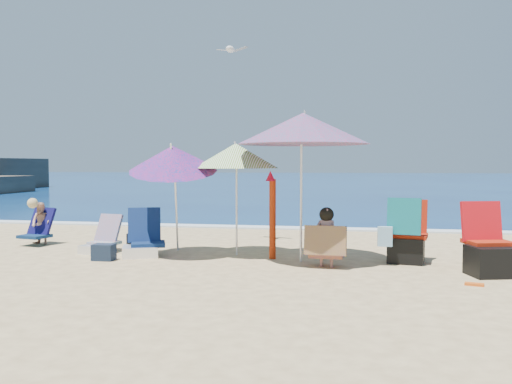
% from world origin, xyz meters
% --- Properties ---
extents(ground, '(120.00, 120.00, 0.00)m').
position_xyz_m(ground, '(0.00, 0.00, 0.00)').
color(ground, '#D8BC84').
rests_on(ground, ground).
extents(sea, '(120.00, 80.00, 0.12)m').
position_xyz_m(sea, '(0.00, 45.00, -0.05)').
color(sea, navy).
rests_on(sea, ground).
extents(foam, '(120.00, 0.50, 0.04)m').
position_xyz_m(foam, '(0.00, 5.10, 0.02)').
color(foam, white).
rests_on(foam, ground).
extents(umbrella_turquoise, '(2.13, 2.13, 2.41)m').
position_xyz_m(umbrella_turquoise, '(0.49, 0.81, 2.12)').
color(umbrella_turquoise, white).
rests_on(umbrella_turquoise, ground).
extents(umbrella_striped, '(1.48, 1.48, 1.95)m').
position_xyz_m(umbrella_striped, '(-0.69, 1.19, 1.70)').
color(umbrella_striped, silver).
rests_on(umbrella_striped, ground).
extents(umbrella_blue, '(1.77, 1.82, 2.02)m').
position_xyz_m(umbrella_blue, '(-1.69, 0.87, 1.66)').
color(umbrella_blue, silver).
rests_on(umbrella_blue, ground).
extents(furled_umbrella, '(0.19, 0.35, 1.45)m').
position_xyz_m(furled_umbrella, '(-0.02, 0.94, 0.80)').
color(furled_umbrella, '#9F290B').
rests_on(furled_umbrella, ground).
extents(chair_navy, '(0.82, 0.90, 0.80)m').
position_xyz_m(chair_navy, '(-2.24, 0.88, 0.21)').
color(chair_navy, '#0D224A').
rests_on(chair_navy, ground).
extents(chair_rainbow, '(0.63, 0.73, 0.66)m').
position_xyz_m(chair_rainbow, '(-3.09, 1.05, 0.18)').
color(chair_rainbow, '#D95B4C').
rests_on(chair_rainbow, ground).
extents(camp_chair_left, '(0.72, 0.88, 1.02)m').
position_xyz_m(camp_chair_left, '(3.17, 0.24, 0.31)').
color(camp_chair_left, '#A01F0B').
rests_on(camp_chair_left, ground).
extents(camp_chair_right, '(0.82, 0.77, 1.04)m').
position_xyz_m(camp_chair_right, '(2.11, 0.99, 0.38)').
color(camp_chair_right, '#9F1D0B').
rests_on(camp_chair_right, ground).
extents(person_center, '(0.63, 0.54, 0.91)m').
position_xyz_m(person_center, '(0.89, 0.38, 0.44)').
color(person_center, tan).
rests_on(person_center, ground).
extents(person_left, '(0.59, 0.65, 0.91)m').
position_xyz_m(person_left, '(-4.69, 1.71, 0.42)').
color(person_left, tan).
rests_on(person_left, ground).
extents(bag_navy_a, '(0.35, 0.26, 0.26)m').
position_xyz_m(bag_navy_a, '(-2.69, 0.34, 0.13)').
color(bag_navy_a, '#182436').
rests_on(bag_navy_a, ground).
extents(bag_black_a, '(0.36, 0.28, 0.24)m').
position_xyz_m(bag_black_a, '(-2.78, 1.90, 0.12)').
color(bag_black_a, black).
rests_on(bag_black_a, ground).
extents(bag_tan, '(0.37, 0.31, 0.27)m').
position_xyz_m(bag_tan, '(0.94, 1.34, 0.13)').
color(bag_tan, tan).
rests_on(bag_tan, ground).
extents(bag_navy_b, '(0.52, 0.43, 0.34)m').
position_xyz_m(bag_navy_b, '(3.44, 1.35, 0.17)').
color(bag_navy_b, '#1A1C39').
rests_on(bag_navy_b, ground).
extents(orange_item, '(0.25, 0.16, 0.03)m').
position_xyz_m(orange_item, '(2.84, -0.50, 0.02)').
color(orange_item, '#D95616').
rests_on(orange_item, ground).
extents(seagull, '(0.66, 0.43, 0.12)m').
position_xyz_m(seagull, '(-1.06, 2.44, 3.76)').
color(seagull, white).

